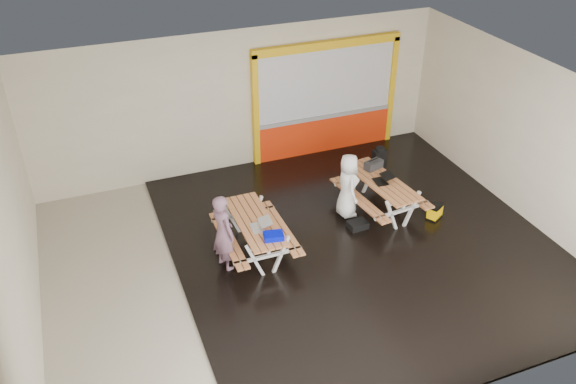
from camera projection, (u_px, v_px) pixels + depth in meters
name	position (u px, v px, depth m)	size (l,w,h in m)	color
room	(306.00, 182.00, 10.99)	(10.02, 8.02, 3.52)	#B7AE9B
deck	(360.00, 242.00, 12.29)	(7.50, 7.98, 0.05)	black
kiosk	(326.00, 101.00, 14.94)	(3.88, 0.16, 3.00)	red
picnic_table_left	(255.00, 228.00, 11.70)	(1.37, 2.00, 0.80)	#D88952
picnic_table_right	(381.00, 188.00, 12.97)	(1.61, 2.18, 0.81)	#D88952
person_left	(223.00, 233.00, 11.18)	(0.59, 0.39, 1.62)	#765267
person_right	(348.00, 185.00, 12.62)	(0.71, 0.46, 1.45)	white
laptop_left	(260.00, 225.00, 11.35)	(0.42, 0.38, 0.17)	silver
laptop_right	(383.00, 179.00, 12.79)	(0.42, 0.38, 0.17)	black
blue_pouch	(274.00, 236.00, 11.07)	(0.37, 0.26, 0.11)	#0008C7
toolbox	(374.00, 165.00, 13.25)	(0.47, 0.33, 0.24)	black
backpack	(379.00, 158.00, 13.90)	(0.32, 0.21, 0.53)	black
dark_case	(358.00, 225.00, 12.63)	(0.40, 0.30, 0.15)	black
fluke_bag	(435.00, 212.00, 12.92)	(0.44, 0.39, 0.32)	black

